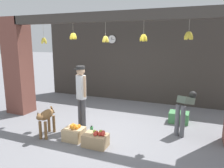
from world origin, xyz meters
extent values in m
plane|color=slate|center=(0.00, 0.00, 0.00)|extent=(60.00, 60.00, 0.00)
cube|color=#38332D|center=(0.00, 3.00, 1.50)|extent=(7.64, 0.12, 3.01)
cube|color=brown|center=(-3.17, 0.30, 1.50)|extent=(0.70, 0.60, 3.01)
cube|color=#3D3833|center=(0.00, 0.12, 2.89)|extent=(5.74, 0.24, 0.24)
cylinder|color=#B2AD99|center=(-1.91, 0.07, 2.58)|extent=(0.01, 0.01, 0.38)
ellipsoid|color=yellow|center=(-1.87, 0.07, 2.30)|extent=(0.13, 0.07, 0.19)
ellipsoid|color=yellow|center=(-1.91, 0.12, 2.30)|extent=(0.07, 0.13, 0.19)
ellipsoid|color=yellow|center=(-1.96, 0.07, 2.30)|extent=(0.13, 0.07, 0.19)
ellipsoid|color=yellow|center=(-1.91, 0.03, 2.30)|extent=(0.07, 0.13, 0.19)
cylinder|color=#B2AD99|center=(-1.01, 0.17, 2.64)|extent=(0.01, 0.01, 0.25)
ellipsoid|color=yellow|center=(-0.96, 0.17, 2.43)|extent=(0.13, 0.07, 0.20)
ellipsoid|color=yellow|center=(-0.98, 0.21, 2.43)|extent=(0.11, 0.12, 0.21)
ellipsoid|color=yellow|center=(-1.02, 0.22, 2.43)|extent=(0.09, 0.13, 0.21)
ellipsoid|color=yellow|center=(-1.06, 0.19, 2.43)|extent=(0.13, 0.10, 0.21)
ellipsoid|color=yellow|center=(-1.06, 0.15, 2.43)|extent=(0.13, 0.10, 0.21)
ellipsoid|color=yellow|center=(-1.02, 0.12, 2.43)|extent=(0.09, 0.13, 0.21)
ellipsoid|color=yellow|center=(-0.98, 0.13, 2.43)|extent=(0.11, 0.12, 0.21)
cylinder|color=#B2AD99|center=(-0.05, 0.13, 2.60)|extent=(0.01, 0.01, 0.34)
ellipsoid|color=gold|center=(-0.01, 0.13, 2.34)|extent=(0.12, 0.06, 0.18)
ellipsoid|color=gold|center=(-0.05, 0.18, 2.34)|extent=(0.06, 0.12, 0.18)
ellipsoid|color=gold|center=(-0.10, 0.13, 2.34)|extent=(0.12, 0.06, 0.18)
ellipsoid|color=gold|center=(-0.05, 0.09, 2.34)|extent=(0.06, 0.12, 0.18)
cylinder|color=#B2AD99|center=(0.93, 0.10, 2.61)|extent=(0.01, 0.01, 0.31)
ellipsoid|color=yellow|center=(0.98, 0.10, 2.37)|extent=(0.12, 0.07, 0.19)
ellipsoid|color=yellow|center=(0.93, 0.15, 2.37)|extent=(0.07, 0.12, 0.19)
ellipsoid|color=yellow|center=(0.88, 0.10, 2.37)|extent=(0.12, 0.07, 0.19)
ellipsoid|color=yellow|center=(0.93, 0.06, 2.37)|extent=(0.07, 0.12, 0.19)
cylinder|color=#B2AD99|center=(1.92, 0.13, 2.63)|extent=(0.01, 0.01, 0.26)
ellipsoid|color=gold|center=(1.97, 0.13, 2.41)|extent=(0.13, 0.07, 0.20)
ellipsoid|color=gold|center=(1.95, 0.18, 2.41)|extent=(0.10, 0.12, 0.21)
ellipsoid|color=gold|center=(1.90, 0.18, 2.41)|extent=(0.10, 0.12, 0.21)
ellipsoid|color=gold|center=(1.87, 0.13, 2.41)|extent=(0.13, 0.07, 0.20)
ellipsoid|color=gold|center=(1.90, 0.09, 2.41)|extent=(0.10, 0.12, 0.21)
ellipsoid|color=gold|center=(1.95, 0.09, 2.41)|extent=(0.10, 0.12, 0.21)
ellipsoid|color=brown|center=(-1.18, -0.89, 0.54)|extent=(0.33, 0.60, 0.23)
cylinder|color=brown|center=(-1.07, -1.09, 0.22)|extent=(0.07, 0.07, 0.44)
cylinder|color=brown|center=(-1.21, -1.11, 0.22)|extent=(0.07, 0.07, 0.44)
cylinder|color=brown|center=(-1.15, -0.66, 0.22)|extent=(0.07, 0.07, 0.44)
cylinder|color=brown|center=(-1.29, -0.69, 0.22)|extent=(0.07, 0.07, 0.44)
ellipsoid|color=brown|center=(-1.12, -1.20, 0.59)|extent=(0.18, 0.23, 0.15)
cone|color=brown|center=(-1.08, -1.19, 0.67)|extent=(0.05, 0.05, 0.06)
cone|color=brown|center=(-1.17, -1.20, 0.67)|extent=(0.05, 0.05, 0.06)
cylinder|color=brown|center=(-1.24, -0.58, 0.56)|extent=(0.08, 0.19, 0.23)
cylinder|color=#424247|center=(-0.51, -0.25, 0.41)|extent=(0.11, 0.11, 0.83)
cylinder|color=#424247|center=(-0.65, -0.21, 0.41)|extent=(0.11, 0.11, 0.83)
cube|color=silver|center=(-0.58, -0.23, 1.14)|extent=(0.24, 0.22, 0.62)
cylinder|color=tan|center=(-0.45, -0.27, 1.18)|extent=(0.06, 0.06, 0.55)
cylinder|color=tan|center=(-0.71, -0.18, 1.18)|extent=(0.06, 0.06, 0.55)
sphere|color=tan|center=(-0.58, -0.23, 1.56)|extent=(0.21, 0.21, 0.21)
cylinder|color=#2D2D2D|center=(-0.58, -0.23, 1.65)|extent=(0.22, 0.22, 0.07)
cube|color=#2D2D2D|center=(-0.62, -0.33, 1.61)|extent=(0.21, 0.17, 0.01)
cylinder|color=#56565B|center=(1.78, 0.32, 0.39)|extent=(0.11, 0.11, 0.79)
cylinder|color=#56565B|center=(1.91, 0.26, 0.39)|extent=(0.11, 0.11, 0.79)
cube|color=#4C5B4C|center=(1.94, 0.54, 0.86)|extent=(0.42, 0.62, 0.31)
sphere|color=black|center=(2.08, 0.88, 0.93)|extent=(0.19, 0.19, 0.19)
cube|color=tan|center=(-0.44, -0.86, 0.14)|extent=(0.45, 0.40, 0.29)
sphere|color=orange|center=(-0.42, -0.92, 0.33)|extent=(0.09, 0.09, 0.09)
sphere|color=orange|center=(-0.43, -0.80, 0.33)|extent=(0.09, 0.09, 0.09)
sphere|color=orange|center=(-0.51, -0.79, 0.33)|extent=(0.09, 0.09, 0.09)
sphere|color=orange|center=(-0.35, -0.87, 0.33)|extent=(0.09, 0.09, 0.09)
sphere|color=orange|center=(-0.50, -0.86, 0.33)|extent=(0.09, 0.09, 0.09)
sphere|color=orange|center=(-0.52, -0.77, 0.33)|extent=(0.09, 0.09, 0.09)
sphere|color=orange|center=(-0.35, -0.78, 0.33)|extent=(0.09, 0.09, 0.09)
cube|color=tan|center=(0.17, -0.96, 0.14)|extent=(0.54, 0.36, 0.28)
sphere|color=red|center=(0.20, -1.01, 0.32)|extent=(0.09, 0.09, 0.09)
sphere|color=red|center=(0.36, -0.96, 0.32)|extent=(0.09, 0.09, 0.09)
sphere|color=#99B238|center=(0.14, -0.92, 0.32)|extent=(0.09, 0.09, 0.09)
sphere|color=red|center=(0.29, -0.97, 0.32)|extent=(0.09, 0.09, 0.09)
sphere|color=#99B238|center=(0.26, -0.86, 0.32)|extent=(0.09, 0.09, 0.09)
sphere|color=red|center=(0.32, -0.87, 0.32)|extent=(0.09, 0.09, 0.09)
sphere|color=red|center=(0.19, -0.94, 0.32)|extent=(0.09, 0.09, 0.09)
cube|color=#42844C|center=(1.75, 1.24, 0.15)|extent=(0.54, 0.42, 0.30)
cylinder|color=#38934C|center=(-0.16, -0.50, 0.12)|extent=(0.07, 0.07, 0.23)
cylinder|color=black|center=(-0.16, -0.50, 0.25)|extent=(0.04, 0.04, 0.03)
cylinder|color=black|center=(-1.01, 2.94, 2.35)|extent=(0.33, 0.01, 0.33)
cylinder|color=white|center=(-1.01, 2.92, 2.35)|extent=(0.31, 0.02, 0.31)
cube|color=black|center=(-1.01, 2.91, 2.39)|extent=(0.01, 0.01, 0.09)
cube|color=black|center=(-0.97, 2.91, 2.35)|extent=(0.12, 0.01, 0.01)
camera|label=1|loc=(2.20, -4.98, 2.32)|focal=35.00mm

